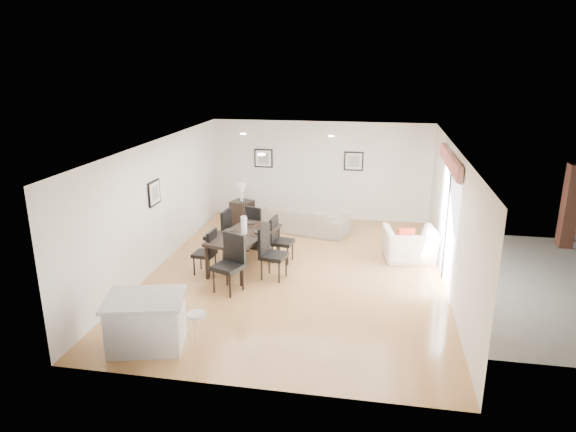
% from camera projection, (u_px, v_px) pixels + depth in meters
% --- Properties ---
extents(ground, '(8.00, 8.00, 0.00)m').
position_uv_depth(ground, '(297.00, 273.00, 10.76)').
color(ground, '#B08448').
rests_on(ground, ground).
extents(wall_back, '(6.00, 0.04, 2.70)m').
position_uv_depth(wall_back, '(320.00, 171.00, 14.13)').
color(wall_back, white).
rests_on(wall_back, ground).
extents(wall_front, '(6.00, 0.04, 2.70)m').
position_uv_depth(wall_front, '(248.00, 298.00, 6.60)').
color(wall_front, white).
rests_on(wall_front, ground).
extents(wall_left, '(0.04, 8.00, 2.70)m').
position_uv_depth(wall_left, '(158.00, 204.00, 10.87)').
color(wall_left, white).
rests_on(wall_left, ground).
extents(wall_right, '(0.04, 8.00, 2.70)m').
position_uv_depth(wall_right, '(451.00, 219.00, 9.86)').
color(wall_right, white).
rests_on(wall_right, ground).
extents(ceiling, '(6.00, 8.00, 0.02)m').
position_uv_depth(ceiling, '(298.00, 145.00, 9.97)').
color(ceiling, white).
rests_on(ceiling, wall_back).
extents(sofa, '(2.47, 1.45, 0.68)m').
position_uv_depth(sofa, '(303.00, 219.00, 13.29)').
color(sofa, gray).
rests_on(sofa, ground).
extents(armchair, '(1.25, 1.13, 0.72)m').
position_uv_depth(armchair, '(410.00, 245.00, 11.34)').
color(armchair, silver).
rests_on(armchair, ground).
extents(dining_table, '(1.34, 2.01, 0.77)m').
position_uv_depth(dining_table, '(244.00, 237.00, 10.86)').
color(dining_table, black).
rests_on(dining_table, ground).
extents(dining_chair_wnear, '(0.46, 0.46, 0.95)m').
position_uv_depth(dining_chair_wnear, '(208.00, 250.00, 10.58)').
color(dining_chair_wnear, black).
rests_on(dining_chair_wnear, ground).
extents(dining_chair_wfar, '(0.55, 0.55, 1.12)m').
position_uv_depth(dining_chair_wfar, '(222.00, 231.00, 11.41)').
color(dining_chair_wfar, black).
rests_on(dining_chair_wfar, ground).
extents(dining_chair_enear, '(0.57, 0.57, 1.09)m').
position_uv_depth(dining_chair_enear, '(270.00, 250.00, 10.36)').
color(dining_chair_enear, black).
rests_on(dining_chair_enear, ground).
extents(dining_chair_efar, '(0.50, 0.50, 1.01)m').
position_uv_depth(dining_chair_efar, '(279.00, 237.00, 11.23)').
color(dining_chair_efar, black).
rests_on(dining_chair_efar, ground).
extents(dining_chair_head, '(0.66, 0.66, 1.12)m').
position_uv_depth(dining_chair_head, '(231.00, 260.00, 9.80)').
color(dining_chair_head, black).
rests_on(dining_chair_head, ground).
extents(dining_chair_foot, '(0.61, 0.61, 1.05)m').
position_uv_depth(dining_chair_foot, '(255.00, 225.00, 11.97)').
color(dining_chair_foot, black).
rests_on(dining_chair_foot, ground).
extents(vase, '(1.02, 1.56, 0.79)m').
position_uv_depth(vase, '(244.00, 219.00, 10.74)').
color(vase, white).
rests_on(vase, dining_table).
extents(coffee_table, '(1.04, 0.84, 0.36)m').
position_uv_depth(coffee_table, '(249.00, 237.00, 12.38)').
color(coffee_table, black).
rests_on(coffee_table, ground).
extents(side_table, '(0.63, 0.63, 0.67)m').
position_uv_depth(side_table, '(242.00, 213.00, 13.78)').
color(side_table, black).
rests_on(side_table, ground).
extents(table_lamp, '(0.25, 0.25, 0.47)m').
position_uv_depth(table_lamp, '(242.00, 190.00, 13.59)').
color(table_lamp, white).
rests_on(table_lamp, side_table).
extents(cushion, '(0.37, 0.22, 0.36)m').
position_uv_depth(cushion, '(406.00, 236.00, 11.20)').
color(cushion, '#AA2716').
rests_on(cushion, armchair).
extents(kitchen_island, '(1.37, 1.17, 0.83)m').
position_uv_depth(kitchen_island, '(146.00, 322.00, 7.91)').
color(kitchen_island, silver).
rests_on(kitchen_island, ground).
extents(bar_stool, '(0.29, 0.29, 0.63)m').
position_uv_depth(bar_stool, '(196.00, 319.00, 7.73)').
color(bar_stool, silver).
rests_on(bar_stool, ground).
extents(framed_print_back_left, '(0.52, 0.04, 0.52)m').
position_uv_depth(framed_print_back_left, '(263.00, 158.00, 14.28)').
color(framed_print_back_left, black).
rests_on(framed_print_back_left, wall_back).
extents(framed_print_back_right, '(0.52, 0.04, 0.52)m').
position_uv_depth(framed_print_back_right, '(354.00, 161.00, 13.86)').
color(framed_print_back_right, black).
rests_on(framed_print_back_right, wall_back).
extents(framed_print_left_wall, '(0.04, 0.52, 0.52)m').
position_uv_depth(framed_print_left_wall, '(154.00, 193.00, 10.59)').
color(framed_print_left_wall, black).
rests_on(framed_print_left_wall, wall_left).
extents(sliding_door, '(0.12, 2.70, 2.57)m').
position_uv_depth(sliding_door, '(449.00, 199.00, 10.06)').
color(sliding_door, white).
rests_on(sliding_door, wall_right).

